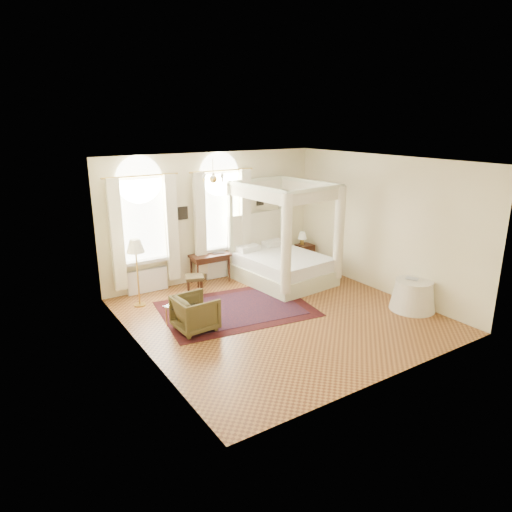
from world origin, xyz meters
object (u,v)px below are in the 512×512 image
Objects in this scene: writing_desk at (210,258)px; coffee_table at (182,305)px; side_table at (413,295)px; canopy_bed at (283,260)px; floor_lamp at (136,249)px; armchair at (195,313)px; stool at (195,279)px; nightstand at (304,255)px.

writing_desk is 1.36× the size of coffee_table.
side_table is (4.62, -2.13, -0.05)m from coffee_table.
coffee_table is at bearing -164.24° from canopy_bed.
canopy_bed reaches higher than side_table.
writing_desk is at bearing 13.62° from floor_lamp.
coffee_table is (-0.10, 0.45, 0.03)m from armchair.
stool is at bearing -27.61° from armchair.
canopy_bed is at bearing -31.02° from writing_desk.
side_table is at bearing -112.91° from armchair.
canopy_bed is at bearing 15.76° from coffee_table.
writing_desk is at bearing 38.95° from stool.
floor_lamp is (-0.53, 1.84, 0.97)m from armchair.
armchair is at bearing -154.78° from nightstand.
nightstand is 0.62× the size of writing_desk.
floor_lamp is 1.56× the size of side_table.
side_table is (4.52, -1.69, -0.03)m from armchair.
side_table reaches higher than nightstand.
nightstand is at bearing -67.24° from armchair.
stool is 5.05m from side_table.
canopy_bed is at bearing -150.43° from nightstand.
canopy_bed is at bearing -9.44° from stool.
canopy_bed is at bearing 113.86° from side_table.
armchair is 0.80× the size of side_table.
canopy_bed is 3.35m from side_table.
stool is 1.64m from floor_lamp.
armchair is 0.51× the size of floor_lamp.
canopy_bed is at bearing -7.26° from floor_lamp.
writing_desk is 5.02m from side_table.
writing_desk is 1.28× the size of armchair.
side_table reaches higher than stool.
stool is 1.60m from coffee_table.
writing_desk is at bearing 175.47° from nightstand.
side_table is (5.05, -3.53, -0.99)m from floor_lamp.
nightstand is 3.67m from stool.
floor_lamp is at bearing 145.09° from side_table.
floor_lamp reaches higher than armchair.
floor_lamp is (-2.08, -0.50, 0.68)m from writing_desk.
writing_desk is 2.53m from coffee_table.
coffee_table is 5.09m from side_table.
writing_desk is (-1.62, 0.98, 0.06)m from canopy_bed.
writing_desk reaches higher than side_table.
stool is 0.72× the size of coffee_table.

